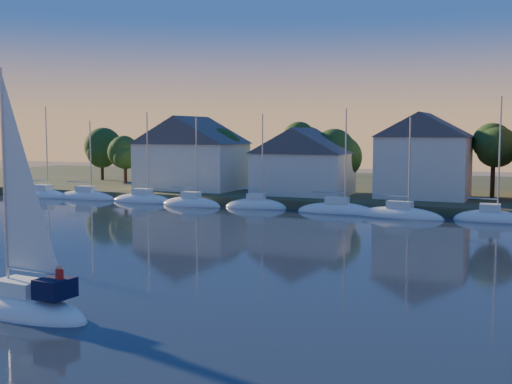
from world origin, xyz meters
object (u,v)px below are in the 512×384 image
Objects in this scene: clubhouse_west at (192,152)px; clubhouse_east at (424,154)px; clubhouse_centre at (303,160)px; hero_sailboat at (23,303)px.

clubhouse_west is 30.02m from clubhouse_east.
clubhouse_centre is 14.17m from clubhouse_east.
hero_sailboat is at bearing -85.49° from clubhouse_centre.
hero_sailboat reaches higher than clubhouse_centre.
clubhouse_east reaches higher than clubhouse_centre.
clubhouse_east is 53.91m from hero_sailboat.
clubhouse_centre is at bearing -81.54° from hero_sailboat.
clubhouse_west is 1.08× the size of hero_sailboat.
hero_sailboat reaches higher than clubhouse_east.
hero_sailboat is (-10.00, -52.70, -5.45)m from clubhouse_east.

